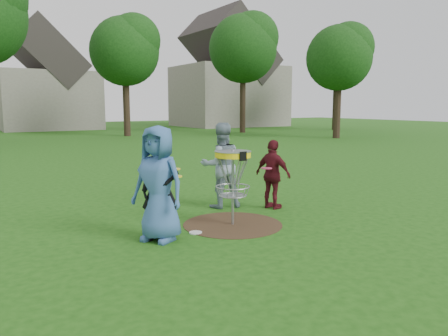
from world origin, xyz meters
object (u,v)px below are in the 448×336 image
player_blue (158,184)px  player_grey (221,165)px  disc_golf_basket (233,169)px  player_black (160,190)px  player_maroon (273,174)px

player_blue → player_grey: bearing=93.0°
disc_golf_basket → player_blue: bearing=-174.2°
player_blue → player_grey: (2.02, 1.44, -0.02)m
player_black → disc_golf_basket: bearing=40.4°
player_black → player_maroon: player_black is taller
player_blue → disc_golf_basket: size_ratio=1.33×
player_grey → disc_golf_basket: size_ratio=1.30×
player_blue → player_grey: player_blue is taller
player_blue → disc_golf_basket: (1.49, 0.15, 0.10)m
player_blue → player_maroon: (2.88, 0.77, -0.20)m
player_grey → player_maroon: 1.10m
player_maroon → player_blue: bearing=88.9°
player_grey → player_maroon: player_grey is taller
player_black → player_maroon: 2.96m
player_black → player_grey: player_grey is taller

